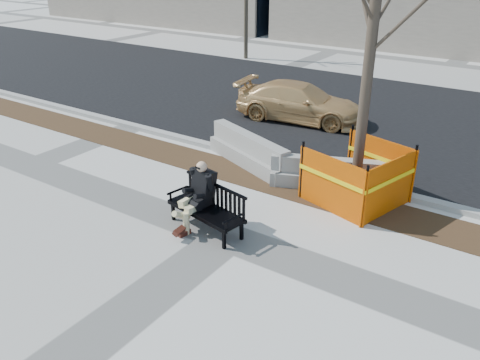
{
  "coord_description": "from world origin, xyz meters",
  "views": [
    {
      "loc": [
        4.75,
        -6.61,
        5.06
      ],
      "look_at": [
        -0.12,
        0.61,
        0.95
      ],
      "focal_mm": 36.93,
      "sensor_mm": 36.0,
      "label": 1
    }
  ],
  "objects_px": {
    "bench": "(206,229)",
    "tree_fence": "(354,200)",
    "jersey_barrier_left": "(249,165)",
    "sedan": "(299,120)",
    "seated_man": "(200,224)",
    "jersey_barrier_right": "(326,187)"
  },
  "relations": [
    {
      "from": "tree_fence",
      "to": "sedan",
      "type": "bearing_deg",
      "value": 130.34
    },
    {
      "from": "bench",
      "to": "jersey_barrier_right",
      "type": "bearing_deg",
      "value": 80.27
    },
    {
      "from": "seated_man",
      "to": "tree_fence",
      "type": "distance_m",
      "value": 3.49
    },
    {
      "from": "jersey_barrier_left",
      "to": "seated_man",
      "type": "bearing_deg",
      "value": -53.62
    },
    {
      "from": "jersey_barrier_right",
      "to": "bench",
      "type": "bearing_deg",
      "value": -133.01
    },
    {
      "from": "sedan",
      "to": "tree_fence",
      "type": "bearing_deg",
      "value": -147.41
    },
    {
      "from": "bench",
      "to": "jersey_barrier_left",
      "type": "relative_size",
      "value": 0.61
    },
    {
      "from": "sedan",
      "to": "jersey_barrier_right",
      "type": "bearing_deg",
      "value": -152.6
    },
    {
      "from": "bench",
      "to": "tree_fence",
      "type": "height_order",
      "value": "tree_fence"
    },
    {
      "from": "bench",
      "to": "tree_fence",
      "type": "relative_size",
      "value": 0.26
    },
    {
      "from": "tree_fence",
      "to": "sedan",
      "type": "xyz_separation_m",
      "value": [
        -3.62,
        4.27,
        0.0
      ]
    },
    {
      "from": "jersey_barrier_left",
      "to": "bench",
      "type": "bearing_deg",
      "value": -50.16
    },
    {
      "from": "seated_man",
      "to": "tree_fence",
      "type": "bearing_deg",
      "value": 62.71
    },
    {
      "from": "bench",
      "to": "seated_man",
      "type": "bearing_deg",
      "value": 169.3
    },
    {
      "from": "bench",
      "to": "sedan",
      "type": "distance_m",
      "value": 7.3
    },
    {
      "from": "sedan",
      "to": "jersey_barrier_left",
      "type": "bearing_deg",
      "value": -178.51
    },
    {
      "from": "jersey_barrier_left",
      "to": "jersey_barrier_right",
      "type": "relative_size",
      "value": 1.12
    },
    {
      "from": "tree_fence",
      "to": "sedan",
      "type": "relative_size",
      "value": 1.63
    },
    {
      "from": "sedan",
      "to": "jersey_barrier_right",
      "type": "height_order",
      "value": "sedan"
    },
    {
      "from": "tree_fence",
      "to": "sedan",
      "type": "distance_m",
      "value": 5.6
    },
    {
      "from": "tree_fence",
      "to": "jersey_barrier_right",
      "type": "xyz_separation_m",
      "value": [
        -0.78,
        0.22,
        0.0
      ]
    },
    {
      "from": "tree_fence",
      "to": "jersey_barrier_right",
      "type": "relative_size",
      "value": 2.58
    }
  ]
}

